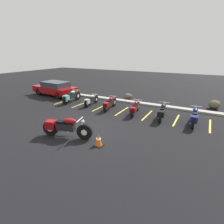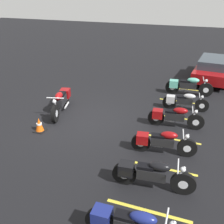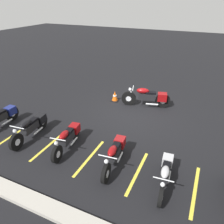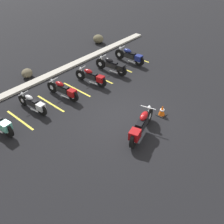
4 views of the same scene
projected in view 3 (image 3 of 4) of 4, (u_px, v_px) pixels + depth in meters
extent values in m
plane|color=black|center=(134.00, 114.00, 10.48)|extent=(60.00, 60.00, 0.00)
cylinder|color=black|center=(129.00, 98.00, 11.22)|extent=(0.74, 0.32, 0.73)
cylinder|color=silver|center=(129.00, 98.00, 11.22)|extent=(0.31, 0.21, 0.28)
cylinder|color=black|center=(163.00, 101.00, 10.97)|extent=(0.74, 0.32, 0.73)
cylinder|color=silver|center=(163.00, 101.00, 10.97)|extent=(0.31, 0.21, 0.28)
cube|color=black|center=(147.00, 97.00, 11.01)|extent=(0.90, 0.52, 0.33)
ellipsoid|color=maroon|center=(143.00, 91.00, 10.90)|extent=(0.68, 0.44, 0.27)
cube|color=black|center=(151.00, 93.00, 10.87)|extent=(0.54, 0.39, 0.09)
cube|color=maroon|center=(162.00, 97.00, 10.88)|extent=(0.53, 0.50, 0.38)
cylinder|color=silver|center=(131.00, 93.00, 11.06)|extent=(0.30, 0.14, 0.59)
cylinder|color=silver|center=(133.00, 88.00, 10.92)|extent=(0.22, 0.68, 0.04)
sphere|color=silver|center=(130.00, 90.00, 10.98)|extent=(0.16, 0.16, 0.16)
cylinder|color=silver|center=(152.00, 104.00, 10.99)|extent=(0.61, 0.23, 0.08)
cylinder|color=black|center=(161.00, 196.00, 5.82)|extent=(0.16, 0.59, 0.59)
cylinder|color=silver|center=(161.00, 196.00, 5.82)|extent=(0.13, 0.23, 0.22)
cylinder|color=black|center=(167.00, 163.00, 6.96)|extent=(0.16, 0.59, 0.59)
cylinder|color=silver|center=(167.00, 163.00, 6.96)|extent=(0.13, 0.23, 0.22)
cube|color=black|center=(165.00, 174.00, 6.36)|extent=(0.31, 0.69, 0.27)
ellipsoid|color=#B7B7BC|center=(165.00, 172.00, 6.10)|extent=(0.27, 0.52, 0.21)
cube|color=black|center=(166.00, 166.00, 6.40)|extent=(0.25, 0.41, 0.07)
cube|color=#B7B7BC|center=(168.00, 160.00, 6.85)|extent=(0.35, 0.38, 0.30)
cylinder|color=silver|center=(162.00, 187.00, 5.80)|extent=(0.07, 0.24, 0.47)
cylinder|color=silver|center=(164.00, 179.00, 5.73)|extent=(0.55, 0.08, 0.03)
sphere|color=silver|center=(163.00, 185.00, 5.67)|extent=(0.12, 0.12, 0.12)
cylinder|color=silver|center=(169.00, 177.00, 6.63)|extent=(0.10, 0.49, 0.06)
cylinder|color=black|center=(106.00, 173.00, 6.54)|extent=(0.18, 0.64, 0.63)
cylinder|color=silver|center=(106.00, 173.00, 6.54)|extent=(0.14, 0.25, 0.24)
cylinder|color=black|center=(120.00, 145.00, 7.78)|extent=(0.18, 0.64, 0.63)
cylinder|color=silver|center=(120.00, 145.00, 7.78)|extent=(0.14, 0.25, 0.24)
cube|color=black|center=(114.00, 154.00, 7.13)|extent=(0.34, 0.75, 0.29)
ellipsoid|color=maroon|center=(112.00, 151.00, 6.85)|extent=(0.30, 0.56, 0.23)
cube|color=black|center=(116.00, 146.00, 7.18)|extent=(0.27, 0.44, 0.08)
cube|color=maroon|center=(120.00, 142.00, 7.66)|extent=(0.38, 0.42, 0.32)
cylinder|color=silver|center=(107.00, 165.00, 6.52)|extent=(0.08, 0.25, 0.51)
cylinder|color=silver|center=(108.00, 157.00, 6.45)|extent=(0.59, 0.09, 0.03)
sphere|color=silver|center=(106.00, 161.00, 6.38)|extent=(0.13, 0.13, 0.13)
cylinder|color=silver|center=(120.00, 157.00, 7.43)|extent=(0.12, 0.53, 0.07)
cylinder|color=black|center=(57.00, 154.00, 7.35)|extent=(0.20, 0.63, 0.62)
cylinder|color=silver|center=(57.00, 154.00, 7.35)|extent=(0.15, 0.25, 0.24)
cylinder|color=black|center=(75.00, 131.00, 8.58)|extent=(0.20, 0.63, 0.62)
cylinder|color=silver|center=(75.00, 131.00, 8.58)|extent=(0.15, 0.25, 0.24)
cube|color=black|center=(67.00, 138.00, 7.94)|extent=(0.36, 0.75, 0.28)
ellipsoid|color=maroon|center=(64.00, 135.00, 7.66)|extent=(0.32, 0.56, 0.23)
cube|color=black|center=(69.00, 131.00, 7.98)|extent=(0.28, 0.44, 0.08)
cube|color=maroon|center=(75.00, 128.00, 8.46)|extent=(0.39, 0.42, 0.32)
cylinder|color=silver|center=(58.00, 146.00, 7.33)|extent=(0.09, 0.25, 0.50)
cylinder|color=silver|center=(58.00, 139.00, 7.26)|extent=(0.58, 0.11, 0.03)
sphere|color=silver|center=(56.00, 143.00, 7.19)|extent=(0.13, 0.13, 0.13)
cylinder|color=silver|center=(74.00, 141.00, 8.23)|extent=(0.14, 0.52, 0.07)
cylinder|color=black|center=(16.00, 142.00, 7.92)|extent=(0.18, 0.67, 0.66)
cylinder|color=silver|center=(16.00, 142.00, 7.92)|extent=(0.15, 0.26, 0.25)
cylinder|color=black|center=(42.00, 122.00, 9.21)|extent=(0.18, 0.67, 0.66)
cylinder|color=silver|center=(42.00, 122.00, 9.21)|extent=(0.15, 0.26, 0.25)
cube|color=black|center=(30.00, 127.00, 8.54)|extent=(0.35, 0.78, 0.30)
ellipsoid|color=black|center=(25.00, 124.00, 8.25)|extent=(0.31, 0.58, 0.24)
cube|color=black|center=(32.00, 121.00, 8.59)|extent=(0.28, 0.46, 0.08)
cube|color=black|center=(40.00, 118.00, 9.09)|extent=(0.40, 0.43, 0.34)
cylinder|color=silver|center=(17.00, 134.00, 7.90)|extent=(0.08, 0.27, 0.53)
cylinder|color=silver|center=(17.00, 127.00, 7.83)|extent=(0.62, 0.10, 0.04)
sphere|color=silver|center=(15.00, 131.00, 7.76)|extent=(0.14, 0.14, 0.14)
cylinder|color=silver|center=(38.00, 131.00, 8.85)|extent=(0.12, 0.55, 0.07)
cylinder|color=black|center=(12.00, 113.00, 9.85)|extent=(0.14, 0.67, 0.66)
cylinder|color=silver|center=(12.00, 113.00, 9.85)|extent=(0.13, 0.26, 0.25)
cube|color=black|center=(0.00, 112.00, 9.23)|extent=(0.26, 0.45, 0.08)
cube|color=navy|center=(10.00, 110.00, 9.72)|extent=(0.37, 0.41, 0.34)
cylinder|color=silver|center=(7.00, 122.00, 9.48)|extent=(0.09, 0.55, 0.07)
cube|color=#A8A399|center=(57.00, 212.00, 5.67)|extent=(18.00, 0.50, 0.12)
cube|color=black|center=(115.00, 100.00, 11.84)|extent=(0.40, 0.40, 0.03)
cone|color=#EA590F|center=(115.00, 96.00, 11.71)|extent=(0.32, 0.32, 0.54)
cylinder|color=white|center=(115.00, 96.00, 11.70)|extent=(0.20, 0.20, 0.06)
cube|color=gold|center=(195.00, 190.00, 6.36)|extent=(0.10, 2.10, 0.00)
cube|color=gold|center=(137.00, 172.00, 7.01)|extent=(0.10, 2.10, 0.00)
cube|color=gold|center=(90.00, 157.00, 7.66)|extent=(0.10, 2.10, 0.00)
cube|color=gold|center=(49.00, 145.00, 8.31)|extent=(0.10, 2.10, 0.00)
cube|color=gold|center=(15.00, 134.00, 8.96)|extent=(0.10, 2.10, 0.00)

